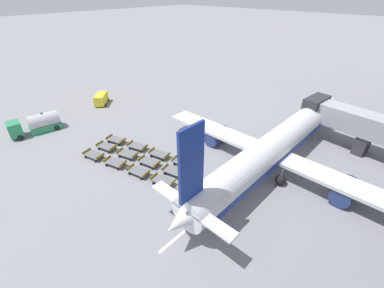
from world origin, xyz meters
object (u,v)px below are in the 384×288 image
baggage_dolly_row_near_col_a (94,155)px  baggage_dolly_row_near_col_b (115,163)px  baggage_dolly_row_mid_b_col_d (183,162)px  service_van (101,99)px  baggage_dolly_row_near_col_c (138,171)px  baggage_dolly_row_near_col_d (163,181)px  baggage_dolly_row_mid_a_col_d (174,171)px  baggage_dolly_row_mid_b_col_c (159,154)px  airplane (275,147)px  baggage_dolly_row_mid_a_col_b (128,154)px  baggage_dolly_row_mid_a_col_c (149,162)px  baggage_dolly_row_mid_b_col_a (116,140)px  baggage_dolly_row_mid_b_col_b (137,146)px  fuel_tanker_primary (39,124)px  baggage_dolly_row_mid_a_col_a (107,147)px

baggage_dolly_row_near_col_a → baggage_dolly_row_near_col_b: same height
baggage_dolly_row_mid_b_col_d → service_van: bearing=172.0°
baggage_dolly_row_near_col_c → baggage_dolly_row_near_col_a: bearing=-165.6°
baggage_dolly_row_near_col_d → baggage_dolly_row_mid_a_col_d: bearing=100.1°
baggage_dolly_row_mid_a_col_d → baggage_dolly_row_mid_b_col_c: 4.79m
airplane → baggage_dolly_row_mid_a_col_b: (-16.69, -12.62, -2.62)m
airplane → baggage_dolly_row_mid_b_col_d: 12.84m
baggage_dolly_row_near_col_c → airplane: bearing=49.2°
baggage_dolly_row_mid_a_col_b → baggage_dolly_row_mid_b_col_d: 8.50m
baggage_dolly_row_mid_a_col_c → baggage_dolly_row_mid_b_col_c: (-0.48, 2.28, 0.00)m
baggage_dolly_row_near_col_a → baggage_dolly_row_mid_b_col_c: same height
baggage_dolly_row_near_col_d → baggage_dolly_row_mid_b_col_a: same height
service_van → baggage_dolly_row_mid_a_col_b: (20.84, -8.08, -0.72)m
airplane → baggage_dolly_row_near_col_b: (-16.18, -15.07, -2.62)m
baggage_dolly_row_near_col_d → baggage_dolly_row_mid_b_col_b: 9.57m
fuel_tanker_primary → baggage_dolly_row_near_col_a: bearing=8.5°
baggage_dolly_row_near_col_d → service_van: bearing=163.6°
baggage_dolly_row_near_col_c → baggage_dolly_row_mid_a_col_d: (3.48, 3.26, 0.00)m
baggage_dolly_row_near_col_b → baggage_dolly_row_near_col_c: bearing=13.7°
baggage_dolly_row_near_col_d → baggage_dolly_row_mid_a_col_d: same height
fuel_tanker_primary → service_van: (-3.00, 13.75, -0.19)m
service_van → baggage_dolly_row_mid_b_col_d: 28.57m
baggage_dolly_row_mid_a_col_a → baggage_dolly_row_mid_b_col_b: same height
baggage_dolly_row_mid_b_col_c → baggage_dolly_row_mid_b_col_d: (3.99, 0.91, 0.00)m
baggage_dolly_row_near_col_a → baggage_dolly_row_near_col_c: (8.04, 2.07, 0.00)m
fuel_tanker_primary → baggage_dolly_row_mid_b_col_d: 27.12m
baggage_dolly_row_near_col_a → baggage_dolly_row_mid_a_col_b: bearing=45.4°
airplane → baggage_dolly_row_mid_b_col_c: size_ratio=10.71×
airplane → baggage_dolly_row_mid_b_col_a: size_ratio=10.73×
baggage_dolly_row_mid_b_col_a → baggage_dolly_row_near_col_a: bearing=-74.1°
service_van → baggage_dolly_row_near_col_a: bearing=-33.8°
baggage_dolly_row_near_col_b → baggage_dolly_row_mid_b_col_b: bearing=104.1°
airplane → baggage_dolly_row_mid_b_col_a: (-21.53, -11.44, -2.62)m
baggage_dolly_row_mid_b_col_c → baggage_dolly_row_mid_b_col_d: same height
service_van → baggage_dolly_row_mid_b_col_a: bearing=-23.3°
baggage_dolly_row_mid_b_col_c → baggage_dolly_row_near_col_c: bearing=-76.8°
baggage_dolly_row_mid_b_col_c → baggage_dolly_row_mid_b_col_d: 4.09m
baggage_dolly_row_near_col_b → baggage_dolly_row_mid_b_col_d: 9.55m
baggage_dolly_row_mid_a_col_a → baggage_dolly_row_mid_a_col_b: 4.24m
baggage_dolly_row_near_col_a → baggage_dolly_row_mid_a_col_d: (11.52, 5.33, 0.00)m
baggage_dolly_row_near_col_a → baggage_dolly_row_near_col_b: 4.14m
baggage_dolly_row_mid_a_col_c → baggage_dolly_row_mid_b_col_a: 8.77m
fuel_tanker_primary → baggage_dolly_row_mid_a_col_d: (25.86, 7.47, -0.91)m
baggage_dolly_row_mid_b_col_b → baggage_dolly_row_mid_a_col_a: bearing=-136.0°
baggage_dolly_row_mid_b_col_a → fuel_tanker_primary: bearing=-152.2°
baggage_dolly_row_near_col_a → baggage_dolly_row_near_col_d: (11.93, 3.00, 0.00)m
baggage_dolly_row_near_col_d → baggage_dolly_row_mid_a_col_b: 8.46m
baggage_dolly_row_mid_a_col_b → baggage_dolly_row_mid_a_col_c: same height
baggage_dolly_row_mid_a_col_d → baggage_dolly_row_mid_b_col_c: bearing=163.0°
baggage_dolly_row_near_col_a → fuel_tanker_primary: bearing=-171.5°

